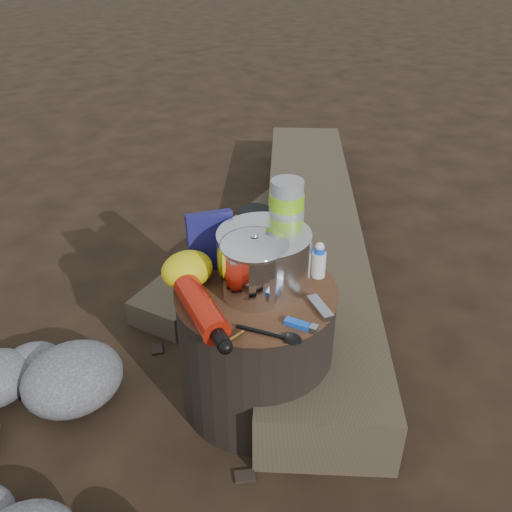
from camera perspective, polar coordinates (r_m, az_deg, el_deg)
ground at (r=1.64m, az=-0.00°, el=-14.46°), size 60.00×60.00×0.00m
stump at (r=1.51m, az=-0.00°, el=-9.44°), size 0.41×0.41×0.38m
rock_ring at (r=1.48m, az=-21.11°, el=-18.80°), size 0.41×0.89×0.18m
log_main at (r=2.24m, az=5.78°, el=2.26°), size 1.64×1.87×0.18m
log_small at (r=2.22m, az=-2.20°, el=0.80°), size 1.08×0.64×0.09m
foil_windscreen at (r=1.38m, az=0.82°, el=-0.25°), size 0.24×0.24×0.14m
camping_pot at (r=1.33m, az=-0.18°, el=-0.94°), size 0.17×0.17×0.17m
fuel_bottle at (r=1.28m, az=-5.72°, el=-5.39°), size 0.12×0.28×0.07m
thermos at (r=1.47m, az=3.16°, el=3.63°), size 0.09×0.09×0.23m
travel_mug at (r=1.50m, az=-0.15°, el=2.41°), size 0.09×0.09×0.13m
stuff_sack at (r=1.39m, az=-7.16°, el=-1.42°), size 0.14×0.11×0.09m
food_pouch at (r=1.45m, az=-4.73°, el=1.62°), size 0.12×0.07×0.16m
lighter at (r=1.27m, az=4.36°, el=-7.03°), size 0.05×0.08×0.01m
multitool at (r=1.33m, az=6.68°, el=-5.34°), size 0.05×0.10×0.01m
spork at (r=1.25m, az=0.75°, el=-7.90°), size 0.11×0.14×0.01m
squeeze_bottle at (r=1.43m, az=6.54°, el=-0.56°), size 0.04×0.04×0.09m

